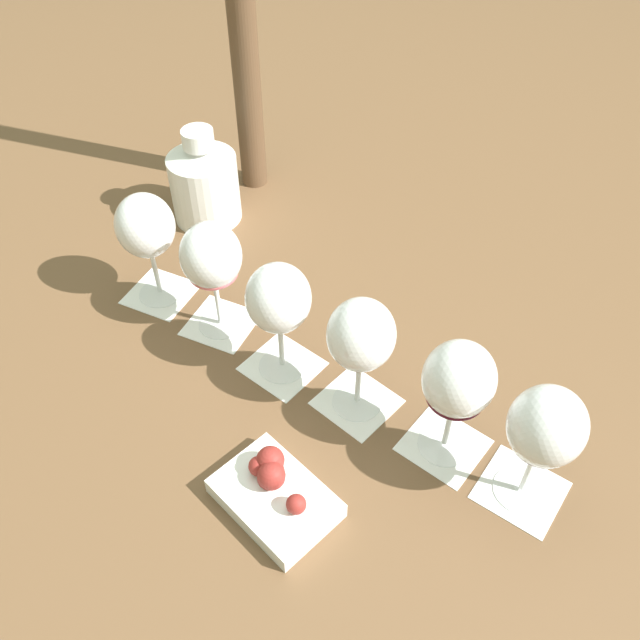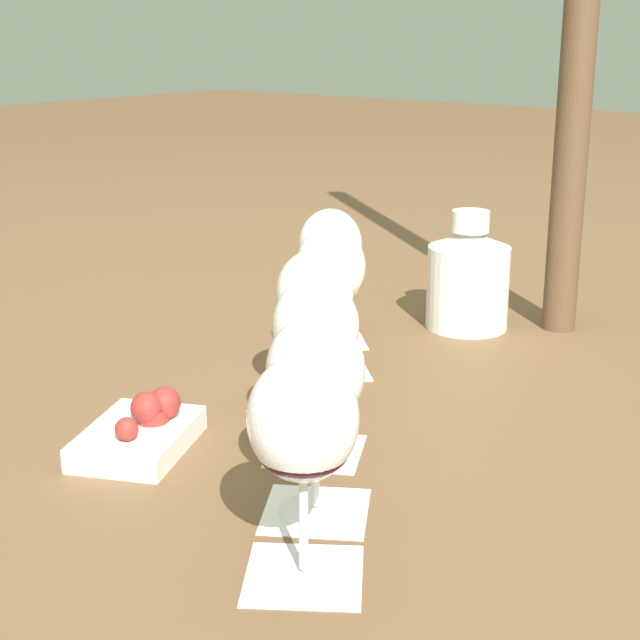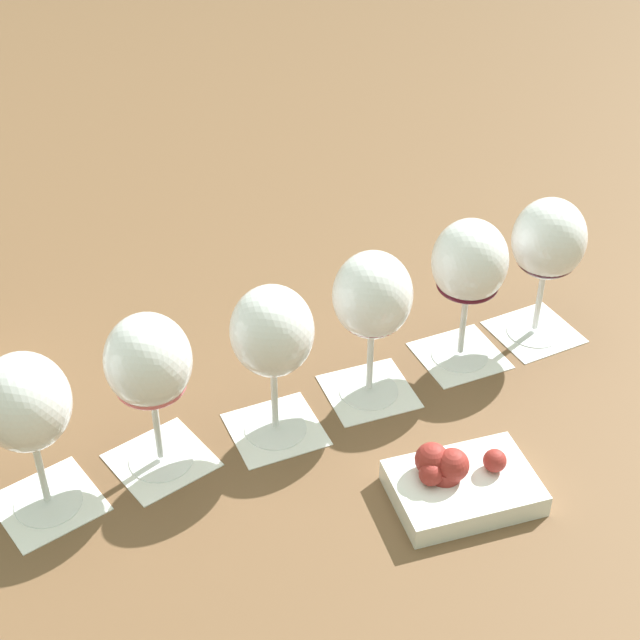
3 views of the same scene
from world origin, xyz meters
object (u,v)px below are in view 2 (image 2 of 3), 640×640
Objects in this scene: wine_glass_2 at (315,301)px; ceramic_vase at (468,278)px; wine_glass_5 at (303,429)px; wine_glass_1 at (331,273)px; snack_dish at (142,431)px; wine_glass_4 at (316,379)px; wine_glass_3 at (316,334)px; wine_glass_0 at (330,251)px.

wine_glass_2 reaches higher than ceramic_vase.
wine_glass_5 is at bearing -52.65° from wine_glass_2.
snack_dish is (-0.01, -0.31, -0.11)m from wine_glass_1.
wine_glass_2 is at bearing -86.62° from ceramic_vase.
wine_glass_3 is at bearing 128.66° from wine_glass_4.
wine_glass_2 is 0.35m from wine_glass_5.
ceramic_vase is 1.00× the size of snack_dish.
wine_glass_2 is at bearing 127.35° from wine_glass_5.
wine_glass_1 and wine_glass_4 have the same top height.
wine_glass_4 is 0.11m from wine_glass_5.
wine_glass_1 is at bearing 119.80° from wine_glass_2.
wine_glass_1 is at bearing 125.37° from wine_glass_5.
wine_glass_4 is (0.29, -0.40, 0.00)m from wine_glass_0.
wine_glass_5 is (0.06, -0.09, -0.00)m from wine_glass_4.
snack_dish is (-0.07, -0.20, -0.11)m from wine_glass_2.
wine_glass_0 is at bearing -123.90° from ceramic_vase.
wine_glass_0 is at bearing 99.63° from snack_dish.
wine_glass_5 reaches higher than ceramic_vase.
wine_glass_4 is at bearing -54.13° from wine_glass_1.
wine_glass_3 is 1.00× the size of wine_glass_4.
wine_glass_0 is 1.00× the size of wine_glass_1.
wine_glass_0 reaches higher than ceramic_vase.
wine_glass_4 is (0.22, -0.30, 0.00)m from wine_glass_1.
ceramic_vase is (-0.18, 0.57, -0.05)m from wine_glass_4.
snack_dish is at bearing 163.36° from wine_glass_5.
snack_dish is (-0.14, -0.10, -0.11)m from wine_glass_3.
wine_glass_3 is 1.07× the size of ceramic_vase.
wine_glass_5 is (0.14, -0.19, -0.00)m from wine_glass_3.
wine_glass_0 is 0.24m from wine_glass_2.
ceramic_vase reaches higher than snack_dish.
snack_dish is (-0.28, 0.08, -0.11)m from wine_glass_5.
wine_glass_4 is at bearing -72.57° from ceramic_vase.
wine_glass_4 is 1.07× the size of snack_dish.
wine_glass_2 is 1.00× the size of wine_glass_3.
wine_glass_2 and wine_glass_3 have the same top height.
ceramic_vase is at bearing 107.43° from wine_glass_4.
wine_glass_0 is at bearing 123.85° from wine_glass_2.
wine_glass_3 is 0.48m from ceramic_vase.
wine_glass_1 and wine_glass_3 have the same top height.
snack_dish is at bearing -94.67° from ceramic_vase.
wine_glass_1 is at bearing -51.90° from wine_glass_0.
wine_glass_3 is at bearing -54.37° from wine_glass_0.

